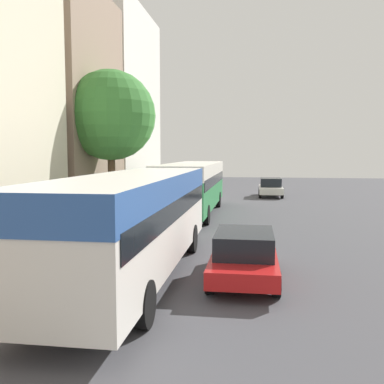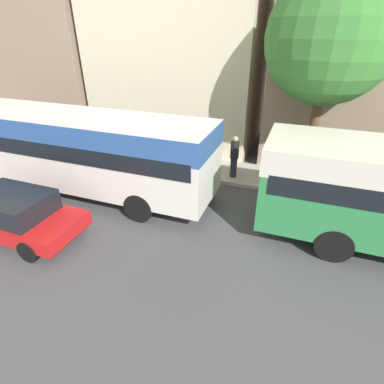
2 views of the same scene
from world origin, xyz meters
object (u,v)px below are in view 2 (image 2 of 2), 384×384
at_px(bus_lead, 71,142).
at_px(pedestrian_near_curb, 42,123).
at_px(pedestrian_walking_away, 234,156).
at_px(car_crossing, 14,214).

xyz_separation_m(bus_lead, pedestrian_near_curb, (-3.88, -5.39, -0.85)).
distance_m(bus_lead, pedestrian_near_curb, 6.70).
height_order(bus_lead, pedestrian_near_curb, bus_lead).
distance_m(bus_lead, pedestrian_walking_away, 6.32).
relative_size(bus_lead, car_crossing, 2.63).
distance_m(car_crossing, pedestrian_near_curb, 8.99).
bearing_deg(car_crossing, bus_lead, -175.85).
distance_m(car_crossing, pedestrian_walking_away, 8.03).
relative_size(car_crossing, pedestrian_near_curb, 2.28).
relative_size(bus_lead, pedestrian_near_curb, 6.00).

